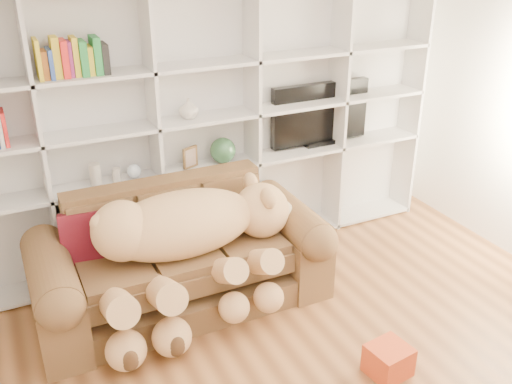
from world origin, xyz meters
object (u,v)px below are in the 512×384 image
sofa (181,263)px  tv (320,114)px  teddy_bear (188,241)px  gift_box (388,360)px

sofa → tv: tv is taller
teddy_bear → gift_box: bearing=-54.6°
tv → teddy_bear: bearing=-152.0°
gift_box → tv: (0.68, 2.08, 1.05)m
teddy_bear → tv: bearing=24.3°
sofa → gift_box: 1.72m
gift_box → tv: tv is taller
sofa → gift_box: bearing=-54.7°
sofa → tv: size_ratio=2.24×
sofa → teddy_bear: (0.01, -0.19, 0.30)m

